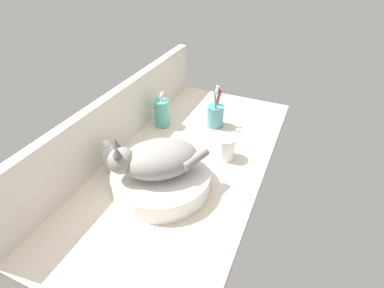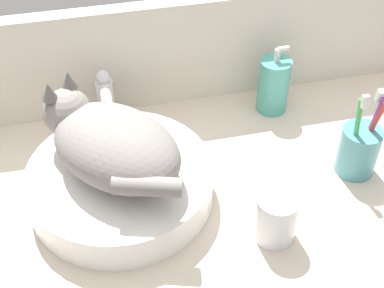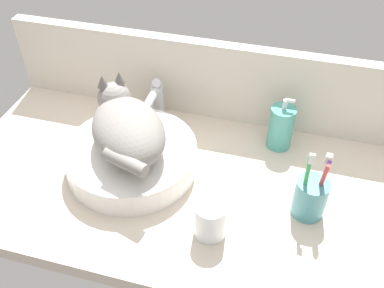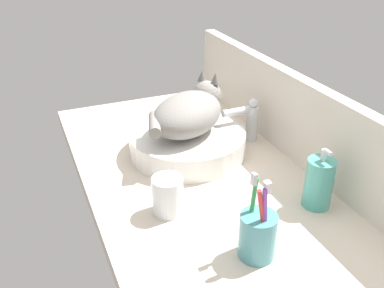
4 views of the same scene
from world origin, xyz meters
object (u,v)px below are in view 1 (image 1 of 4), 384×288
cat (156,159)px  faucet (111,155)px  sink_basin (161,179)px  water_glass (226,149)px  soap_dispenser (162,113)px  toothbrush_cup (215,115)px

cat → faucet: 19.73cm
faucet → sink_basin: bearing=-89.8°
sink_basin → water_glass: (24.12, -14.80, 0.53)cm
sink_basin → soap_dispenser: 40.06cm
toothbrush_cup → faucet: bearing=152.6°
soap_dispenser → toothbrush_cup: bearing=-67.0°
sink_basin → faucet: size_ratio=2.45×
cat → toothbrush_cup: bearing=-5.3°
faucet → water_glass: faucet is taller
sink_basin → water_glass: 28.30cm
cat → soap_dispenser: size_ratio=1.93×
faucet → soap_dispenser: bearing=-2.3°
cat → water_glass: size_ratio=3.30×
cat → water_glass: bearing=-32.3°
cat → toothbrush_cup: size_ratio=1.62×
sink_basin → soap_dispenser: bearing=27.8°
faucet → toothbrush_cup: bearing=-27.4°
sink_basin → water_glass: water_glass is taller
sink_basin → toothbrush_cup: toothbrush_cup is taller
toothbrush_cup → water_glass: toothbrush_cup is taller
soap_dispenser → water_glass: 35.33cm
water_glass → toothbrush_cup: bearing=29.5°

